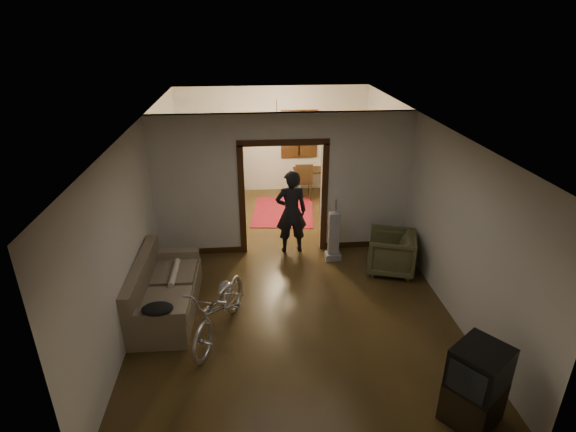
{
  "coord_description": "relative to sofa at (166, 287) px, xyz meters",
  "views": [
    {
      "loc": [
        -0.64,
        -7.45,
        4.39
      ],
      "look_at": [
        0.0,
        -0.3,
        1.2
      ],
      "focal_mm": 28.0,
      "sensor_mm": 36.0,
      "label": 1
    }
  ],
  "objects": [
    {
      "name": "armchair",
      "position": [
        3.96,
        0.92,
        -0.07
      ],
      "size": [
        1.05,
        1.04,
        0.77
      ],
      "primitive_type": "imported",
      "rotation": [
        0.0,
        0.0,
        -1.88
      ],
      "color": "#4A492A",
      "rests_on": "floor"
    },
    {
      "name": "sofa",
      "position": [
        0.0,
        0.0,
        0.0
      ],
      "size": [
        0.93,
        1.99,
        0.91
      ],
      "primitive_type": "cube",
      "rotation": [
        0.0,
        0.0,
        -0.02
      ],
      "color": "brown",
      "rests_on": "floor"
    },
    {
      "name": "crt_tv",
      "position": [
        3.91,
        -2.51,
        0.32
      ],
      "size": [
        0.8,
        0.79,
        0.52
      ],
      "primitive_type": "cube",
      "rotation": [
        0.0,
        0.0,
        0.64
      ],
      "color": "black",
      "rests_on": "tv_stand"
    },
    {
      "name": "ceiling",
      "position": [
        2.04,
        1.23,
        2.35
      ],
      "size": [
        5.0,
        8.5,
        0.01
      ],
      "primitive_type": "cube",
      "color": "white",
      "rests_on": "floor"
    },
    {
      "name": "wall_back",
      "position": [
        2.04,
        5.48,
        0.95
      ],
      "size": [
        5.0,
        0.02,
        2.8
      ],
      "primitive_type": "cube",
      "color": "beige",
      "rests_on": "floor"
    },
    {
      "name": "desk_chair",
      "position": [
        2.77,
        4.7,
        0.04
      ],
      "size": [
        0.55,
        0.55,
        1.0
      ],
      "primitive_type": "cube",
      "rotation": [
        0.0,
        0.0,
        0.29
      ],
      "color": "black",
      "rests_on": "floor"
    },
    {
      "name": "far_window",
      "position": [
        2.74,
        5.44,
        1.1
      ],
      "size": [
        0.98,
        0.06,
        1.28
      ],
      "primitive_type": "cube",
      "color": "black",
      "rests_on": "wall_back"
    },
    {
      "name": "chandelier",
      "position": [
        2.04,
        3.73,
        1.9
      ],
      "size": [
        0.24,
        0.24,
        0.24
      ],
      "primitive_type": "sphere",
      "color": "#FFE0A5",
      "rests_on": "ceiling"
    },
    {
      "name": "oriental_rug",
      "position": [
        2.19,
        3.87,
        -0.45
      ],
      "size": [
        1.66,
        2.05,
        0.01
      ],
      "primitive_type": "cube",
      "rotation": [
        0.0,
        0.0,
        -0.12
      ],
      "color": "maroon",
      "rests_on": "floor"
    },
    {
      "name": "desk",
      "position": [
        3.03,
        5.03,
        -0.11
      ],
      "size": [
        1.03,
        0.73,
        0.69
      ],
      "primitive_type": "cube",
      "rotation": [
        0.0,
        0.0,
        0.24
      ],
      "color": "black",
      "rests_on": "floor"
    },
    {
      "name": "door_casing",
      "position": [
        2.04,
        1.98,
        0.65
      ],
      "size": [
        1.74,
        0.2,
        2.32
      ],
      "primitive_type": "cube",
      "color": "black",
      "rests_on": "floor"
    },
    {
      "name": "globe",
      "position": [
        0.72,
        5.11,
        1.49
      ],
      "size": [
        0.26,
        0.26,
        0.26
      ],
      "primitive_type": "sphere",
      "color": "#1E5972",
      "rests_on": "locker"
    },
    {
      "name": "partition_wall",
      "position": [
        2.04,
        1.98,
        0.95
      ],
      "size": [
        5.0,
        0.14,
        2.8
      ],
      "primitive_type": "cube",
      "color": "beige",
      "rests_on": "floor"
    },
    {
      "name": "wall_left",
      "position": [
        -0.46,
        1.23,
        0.95
      ],
      "size": [
        0.02,
        8.5,
        2.8
      ],
      "primitive_type": "cube",
      "color": "beige",
      "rests_on": "floor"
    },
    {
      "name": "rolled_paper",
      "position": [
        0.1,
        0.3,
        0.08
      ],
      "size": [
        0.1,
        0.8,
        0.1
      ],
      "primitive_type": "cylinder",
      "rotation": [
        1.57,
        0.0,
        0.0
      ],
      "color": "beige",
      "rests_on": "sofa"
    },
    {
      "name": "tv_stand",
      "position": [
        3.91,
        -2.51,
        -0.18
      ],
      "size": [
        0.8,
        0.79,
        0.54
      ],
      "primitive_type": "cube",
      "rotation": [
        0.0,
        0.0,
        0.64
      ],
      "color": "black",
      "rests_on": "floor"
    },
    {
      "name": "wall_right",
      "position": [
        4.54,
        1.23,
        0.95
      ],
      "size": [
        0.02,
        8.5,
        2.8
      ],
      "primitive_type": "cube",
      "color": "beige",
      "rests_on": "floor"
    },
    {
      "name": "locker",
      "position": [
        0.72,
        5.11,
        0.4
      ],
      "size": [
        0.94,
        0.67,
        1.7
      ],
      "primitive_type": "cube",
      "rotation": [
        0.0,
        0.0,
        -0.25
      ],
      "color": "#1C301D",
      "rests_on": "floor"
    },
    {
      "name": "bicycle",
      "position": [
        0.89,
        -0.65,
        0.02
      ],
      "size": [
        1.2,
        1.91,
        0.95
      ],
      "primitive_type": "imported",
      "rotation": [
        0.0,
        0.0,
        -0.34
      ],
      "color": "silver",
      "rests_on": "floor"
    },
    {
      "name": "vacuum",
      "position": [
        2.98,
        1.46,
        0.04
      ],
      "size": [
        0.33,
        0.27,
        0.99
      ],
      "primitive_type": "cube",
      "rotation": [
        0.0,
        0.0,
        0.1
      ],
      "color": "gray",
      "rests_on": "floor"
    },
    {
      "name": "light_switch",
      "position": [
        3.09,
        1.9,
        0.8
      ],
      "size": [
        0.08,
        0.01,
        0.12
      ],
      "primitive_type": "cube",
      "color": "silver",
      "rests_on": "partition_wall"
    },
    {
      "name": "person",
      "position": [
        2.19,
        1.88,
        0.4
      ],
      "size": [
        0.66,
        0.46,
        1.72
      ],
      "primitive_type": "imported",
      "rotation": [
        0.0,
        0.0,
        3.22
      ],
      "color": "black",
      "rests_on": "floor"
    },
    {
      "name": "jacket",
      "position": [
        0.05,
        -0.91,
        0.23
      ],
      "size": [
        0.44,
        0.33,
        0.13
      ],
      "primitive_type": "ellipsoid",
      "color": "black",
      "rests_on": "sofa"
    },
    {
      "name": "floor",
      "position": [
        2.04,
        1.23,
        -0.45
      ],
      "size": [
        5.0,
        8.5,
        0.01
      ],
      "primitive_type": "cube",
      "color": "#31220F",
      "rests_on": "ground"
    }
  ]
}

